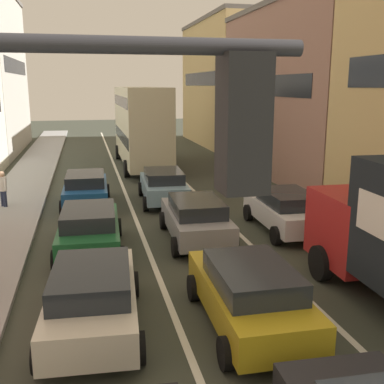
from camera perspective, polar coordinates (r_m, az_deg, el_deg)
The scene contains 13 objects.
sidewalk_left at distance 23.95m, azimuth -20.34°, elevation -0.19°, with size 2.60×64.00×0.14m, color #999999.
lane_stripe_left at distance 23.81m, azimuth -8.33°, elevation 0.26°, with size 0.16×60.00×0.01m, color silver.
lane_stripe_right at distance 24.30m, azimuth -0.32°, elevation 0.66°, with size 0.16×60.00×0.01m, color silver.
building_row_right at distance 28.55m, azimuth 15.38°, elevation 12.47°, with size 7.20×43.90×10.66m.
sedan_centre_lane_second at distance 10.37m, azimuth 7.06°, elevation -12.17°, with size 2.13×4.33×1.49m.
wagon_left_lane_second at distance 10.38m, azimuth -12.09°, elevation -12.33°, with size 2.30×4.42×1.49m.
hatchback_centre_lane_third at distance 15.75m, azimuth 0.48°, elevation -3.21°, with size 2.18×4.36×1.49m.
sedan_left_lane_third at distance 14.98m, azimuth -12.47°, elevation -4.39°, with size 2.21×4.37×1.49m.
coupe_centre_lane_fourth at distance 20.95m, azimuth -3.52°, elevation 0.85°, with size 2.24×4.38×1.49m.
sedan_left_lane_fourth at distance 20.76m, azimuth -12.88°, elevation 0.43°, with size 2.16×4.35×1.49m.
sedan_right_lane_behind_truck at distance 17.16m, azimuth 11.45°, elevation -2.12°, with size 2.15×4.35×1.49m.
bus_mid_queue_primary at distance 29.99m, azimuth -6.29°, elevation 8.38°, with size 2.80×10.50×5.06m.
pedestrian_near_kerb at distance 21.23m, azimuth -22.18°, elevation 0.47°, with size 0.39×0.43×1.66m.
Camera 1 is at (-3.49, -3.17, 5.18)m, focal length 43.50 mm.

